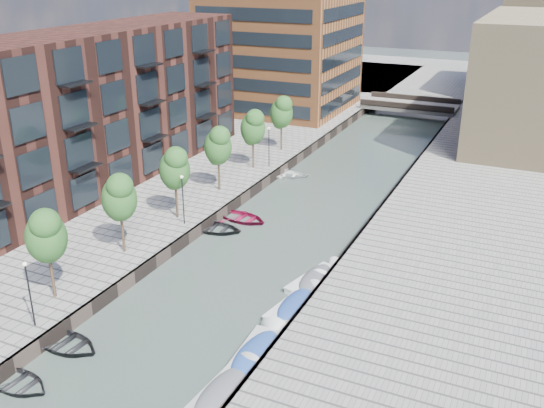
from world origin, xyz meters
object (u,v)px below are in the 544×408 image
Objects in this scene: sloop_2 at (243,220)px; sloop_1 at (18,386)px; motorboat_1 at (227,391)px; sloop_4 at (215,231)px; sloop_0 at (66,347)px; motorboat_4 at (319,278)px; tree_3 at (174,167)px; tree_2 at (119,196)px; tree_5 at (253,126)px; tree_4 at (218,144)px; bridge at (410,106)px; tree_1 at (46,234)px; tree_6 at (281,111)px; sloop_3 at (287,177)px; motorboat_0 at (259,352)px; motorboat_3 at (299,304)px; motorboat_2 at (309,292)px; car at (487,121)px.

sloop_1 is at bearing -173.51° from sloop_2.
sloop_4 is at bearing 121.54° from motorboat_1.
sloop_0 is 0.83× the size of motorboat_4.
tree_3 is at bearing 165.74° from motorboat_4.
tree_2 is 1.00× the size of tree_5.
tree_4 is 1.32× the size of sloop_0.
sloop_2 is at bearing -95.71° from bridge.
tree_4 is (0.00, 21.00, 0.00)m from tree_1.
tree_1 is 1.00× the size of tree_6.
tree_4 is 8.79m from sloop_4.
motorboat_4 is (13.78, 10.50, -5.10)m from tree_1.
sloop_2 is at bearing 172.99° from sloop_3.
motorboat_0 is at bearing -147.62° from sloop_4.
sloop_1 is at bearing -82.88° from tree_4.
tree_6 is 1.12× the size of motorboat_3.
sloop_3 is at bearing 119.45° from motorboat_4.
sloop_1 is (3.45, -20.58, -5.31)m from tree_3.
motorboat_2 is 47.20m from car.
bridge is 2.18× the size of tree_6.
sloop_2 is (4.16, 3.59, -5.31)m from tree_3.
sloop_4 is at bearing 3.88° from sloop_1.
tree_5 is at bearing 90.00° from tree_4.
tree_6 is 1.05× the size of motorboat_1.
tree_2 is 11.68m from sloop_0.
motorboat_4 is 1.51× the size of car.
tree_3 is (-8.50, -47.00, 3.92)m from bridge.
motorboat_2 is at bearing 89.44° from motorboat_3.
sloop_0 is 14.25m from motorboat_3.
tree_1 is 1.47× the size of sloop_1.
motorboat_0 is 1.17× the size of motorboat_2.
motorboat_3 is (10.71, -7.90, 0.21)m from sloop_4.
motorboat_1 is at bearing -90.61° from motorboat_2.
sloop_3 is at bearing 13.30° from sloop_2.
tree_6 is 42.06m from sloop_1.
car is (19.54, 34.47, -3.70)m from tree_4.
tree_1 and tree_3 have the same top height.
tree_1 is at bearing 162.45° from sloop_4.
tree_4 reaches higher than sloop_2.
sloop_4 is at bearing -63.74° from tree_4.
motorboat_2 is (13.82, 8.64, -5.21)m from tree_1.
motorboat_3 reaches higher than sloop_1.
car is (5.72, 46.82, 1.51)m from motorboat_2.
tree_4 reaches higher than motorboat_2.
tree_1 is at bearing -142.70° from motorboat_4.
sloop_3 is at bearing -99.70° from bridge.
sloop_3 is (3.10, 29.41, -5.31)m from tree_1.
car is at bearing 83.04° from motorboat_2.
motorboat_3 reaches higher than sloop_0.
tree_1 is 28.00m from tree_5.
motorboat_1 is (13.70, -2.56, -5.08)m from tree_1.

